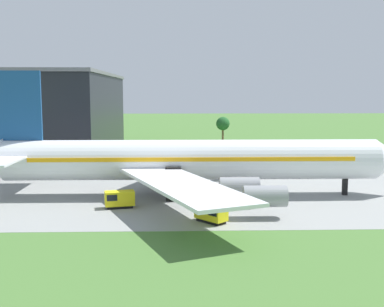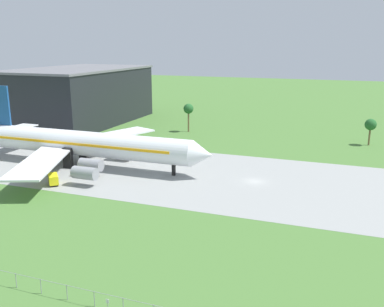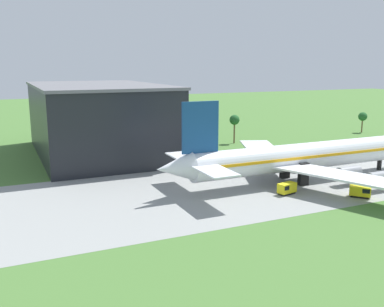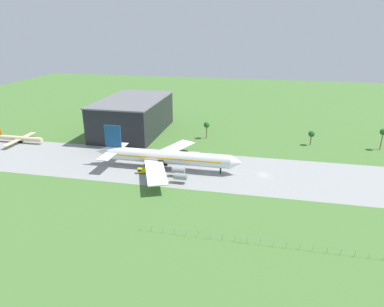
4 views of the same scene
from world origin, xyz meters
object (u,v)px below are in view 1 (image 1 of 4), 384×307
object	(u,v)px
jet_airliner	(184,160)
baggage_tug	(119,199)
fuel_truck	(212,213)
terminal_building	(43,114)

from	to	relation	value
jet_airliner	baggage_tug	xyz separation A→B (m)	(-9.57, -7.85, -4.55)
jet_airliner	fuel_truck	xyz separation A→B (m)	(3.42, -16.14, -4.60)
jet_airliner	terminal_building	size ratio (longest dim) A/B	1.19
baggage_tug	fuel_truck	xyz separation A→B (m)	(13.00, -8.29, -0.05)
fuel_truck	baggage_tug	bearing A→B (deg)	147.49
baggage_tug	fuel_truck	size ratio (longest dim) A/B	1.02
fuel_truck	terminal_building	distance (m)	80.81
baggage_tug	terminal_building	size ratio (longest dim) A/B	0.07
jet_airliner	baggage_tug	bearing A→B (deg)	-140.65
fuel_truck	terminal_building	size ratio (longest dim) A/B	0.07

